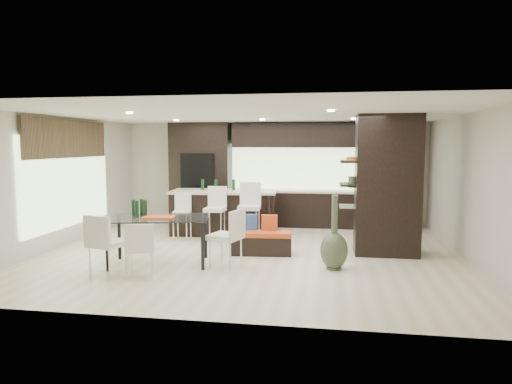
% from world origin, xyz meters
% --- Properties ---
extents(ground, '(8.00, 8.00, 0.00)m').
position_xyz_m(ground, '(0.00, 0.00, 0.00)').
color(ground, beige).
rests_on(ground, ground).
extents(back_wall, '(8.00, 0.02, 2.70)m').
position_xyz_m(back_wall, '(0.00, 3.50, 1.35)').
color(back_wall, beige).
rests_on(back_wall, ground).
extents(left_wall, '(0.02, 7.00, 2.70)m').
position_xyz_m(left_wall, '(-4.00, 0.00, 1.35)').
color(left_wall, beige).
rests_on(left_wall, ground).
extents(right_wall, '(0.02, 7.00, 2.70)m').
position_xyz_m(right_wall, '(4.00, 0.00, 1.35)').
color(right_wall, beige).
rests_on(right_wall, ground).
extents(ceiling, '(8.00, 7.00, 0.02)m').
position_xyz_m(ceiling, '(0.00, 0.00, 2.70)').
color(ceiling, white).
rests_on(ceiling, ground).
extents(window_left, '(0.04, 3.20, 1.90)m').
position_xyz_m(window_left, '(-3.96, 0.20, 1.35)').
color(window_left, '#B2D199').
rests_on(window_left, left_wall).
extents(window_back, '(3.40, 0.04, 1.20)m').
position_xyz_m(window_back, '(0.60, 3.46, 1.55)').
color(window_back, '#B2D199').
rests_on(window_back, back_wall).
extents(stone_accent, '(0.08, 3.00, 0.80)m').
position_xyz_m(stone_accent, '(-3.93, 0.20, 2.25)').
color(stone_accent, brown).
rests_on(stone_accent, left_wall).
extents(ceiling_spots, '(4.00, 3.00, 0.02)m').
position_xyz_m(ceiling_spots, '(0.00, 0.25, 2.68)').
color(ceiling_spots, white).
rests_on(ceiling_spots, ceiling).
extents(back_cabinetry, '(6.80, 0.68, 2.70)m').
position_xyz_m(back_cabinetry, '(0.50, 3.17, 1.35)').
color(back_cabinetry, black).
rests_on(back_cabinetry, ground).
extents(refrigerator, '(0.90, 0.68, 1.90)m').
position_xyz_m(refrigerator, '(-1.90, 3.12, 0.95)').
color(refrigerator, black).
rests_on(refrigerator, ground).
extents(partition_column, '(1.20, 0.80, 2.70)m').
position_xyz_m(partition_column, '(2.60, 0.40, 1.35)').
color(partition_column, black).
rests_on(partition_column, ground).
extents(kitchen_island, '(2.58, 1.27, 1.04)m').
position_xyz_m(kitchen_island, '(-0.98, 1.87, 0.52)').
color(kitchen_island, black).
rests_on(kitchen_island, ground).
extents(stool_left, '(0.43, 0.43, 0.85)m').
position_xyz_m(stool_left, '(-1.75, 1.04, 0.42)').
color(stool_left, white).
rests_on(stool_left, ground).
extents(stool_mid, '(0.44, 0.44, 0.97)m').
position_xyz_m(stool_mid, '(-0.98, 1.01, 0.49)').
color(stool_mid, white).
rests_on(stool_mid, ground).
extents(stool_right, '(0.49, 0.49, 1.05)m').
position_xyz_m(stool_right, '(-0.21, 1.00, 0.53)').
color(stool_right, white).
rests_on(stool_right, ground).
extents(bench, '(1.19, 0.54, 0.45)m').
position_xyz_m(bench, '(0.21, -0.04, 0.22)').
color(bench, black).
rests_on(bench, ground).
extents(floor_vase, '(0.56, 0.56, 1.28)m').
position_xyz_m(floor_vase, '(1.59, -0.90, 0.64)').
color(floor_vase, '#404B36').
rests_on(floor_vase, ground).
extents(dining_table, '(1.93, 1.33, 0.85)m').
position_xyz_m(dining_table, '(-1.48, -1.07, 0.42)').
color(dining_table, white).
rests_on(dining_table, ground).
extents(chair_near, '(0.57, 0.57, 0.83)m').
position_xyz_m(chair_near, '(-1.48, -1.86, 0.41)').
color(chair_near, white).
rests_on(chair_near, ground).
extents(chair_far, '(0.62, 0.62, 0.94)m').
position_xyz_m(chair_far, '(-2.03, -1.89, 0.47)').
color(chair_far, white).
rests_on(chair_far, ground).
extents(chair_end, '(0.63, 0.63, 0.94)m').
position_xyz_m(chair_end, '(-0.27, -1.07, 0.47)').
color(chair_end, white).
rests_on(chair_end, ground).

